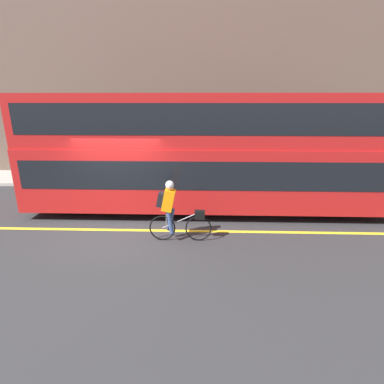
# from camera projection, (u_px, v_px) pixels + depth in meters

# --- Properties ---
(ground_plane) EXTENTS (80.00, 80.00, 0.00)m
(ground_plane) POSITION_uv_depth(u_px,v_px,m) (117.00, 228.00, 8.59)
(ground_plane) COLOR #2D2D30
(road_center_line) EXTENTS (50.00, 0.14, 0.01)m
(road_center_line) POSITION_uv_depth(u_px,v_px,m) (116.00, 230.00, 8.46)
(road_center_line) COLOR yellow
(road_center_line) RESTS_ON ground_plane
(sidewalk_curb) EXTENTS (60.00, 2.38, 0.13)m
(sidewalk_curb) POSITION_uv_depth(u_px,v_px,m) (149.00, 179.00, 13.64)
(sidewalk_curb) COLOR #A8A399
(sidewalk_curb) RESTS_ON ground_plane
(building_facade) EXTENTS (60.00, 0.30, 8.90)m
(building_facade) POSITION_uv_depth(u_px,v_px,m) (150.00, 78.00, 13.61)
(building_facade) COLOR brown
(building_facade) RESTS_ON ground_plane
(bus) EXTENTS (11.42, 2.49, 3.70)m
(bus) POSITION_uv_depth(u_px,v_px,m) (209.00, 148.00, 9.45)
(bus) COLOR black
(bus) RESTS_ON ground_plane
(cyclist_on_bike) EXTENTS (1.62, 0.32, 1.62)m
(cyclist_on_bike) POSITION_uv_depth(u_px,v_px,m) (173.00, 209.00, 7.60)
(cyclist_on_bike) COLOR black
(cyclist_on_bike) RESTS_ON ground_plane
(trash_bin) EXTENTS (0.51, 0.51, 0.87)m
(trash_bin) POSITION_uv_depth(u_px,v_px,m) (85.00, 168.00, 13.47)
(trash_bin) COLOR #262628
(trash_bin) RESTS_ON sidewalk_curb
(street_sign_post) EXTENTS (0.36, 0.09, 2.38)m
(street_sign_post) POSITION_uv_depth(u_px,v_px,m) (138.00, 149.00, 13.12)
(street_sign_post) COLOR #59595B
(street_sign_post) RESTS_ON sidewalk_curb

